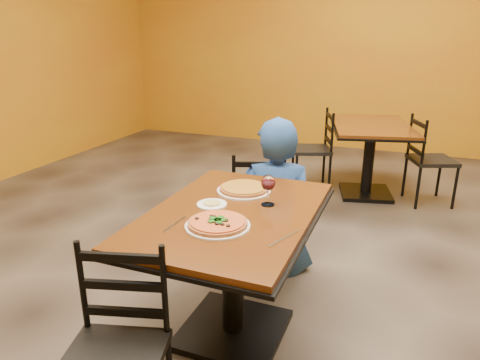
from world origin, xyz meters
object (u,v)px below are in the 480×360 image
at_px(chair_main_far, 258,204).
at_px(chair_second_left, 312,150).
at_px(plate_far, 244,191).
at_px(side_plate, 212,204).
at_px(pizza_main, 218,223).
at_px(wine_glass, 268,189).
at_px(chair_second_right, 432,161).
at_px(diner, 276,195).
at_px(plate_main, 218,226).
at_px(table_second, 370,143).
at_px(pizza_far, 244,188).
at_px(table_main, 233,245).

xyz_separation_m(chair_main_far, chair_second_left, (0.03, 1.64, 0.01)).
distance_m(plate_far, side_plate, 0.27).
distance_m(pizza_main, wine_glass, 0.38).
bearing_deg(chair_main_far, wine_glass, 93.45).
bearing_deg(chair_main_far, plate_far, 82.41).
bearing_deg(side_plate, chair_second_right, 65.12).
bearing_deg(pizza_main, diner, 90.95).
height_order(plate_main, pizza_main, pizza_main).
bearing_deg(side_plate, wine_glass, 22.74).
bearing_deg(diner, pizza_main, 83.74).
distance_m(diner, side_plate, 0.81).
height_order(diner, plate_far, diner).
bearing_deg(wine_glass, side_plate, -157.26).
bearing_deg(plate_far, chair_second_left, 92.37).
distance_m(chair_second_left, diner, 1.77).
distance_m(table_second, chair_second_right, 0.61).
bearing_deg(side_plate, chair_main_far, 92.78).
relative_size(plate_far, pizza_far, 1.11).
height_order(table_second, pizza_far, pizza_far).
distance_m(table_main, diner, 0.81).
xyz_separation_m(table_main, plate_main, (0.01, -0.20, 0.20)).
xyz_separation_m(table_second, chair_second_left, (-0.59, 0.00, -0.13)).
height_order(chair_main_far, plate_far, chair_main_far).
relative_size(chair_main_far, plate_far, 2.70).
distance_m(chair_main_far, diner, 0.24).
height_order(side_plate, wine_glass, wine_glass).
xyz_separation_m(diner, pizza_main, (0.02, -1.01, 0.22)).
relative_size(chair_second_left, chair_second_right, 0.98).
bearing_deg(pizza_far, table_second, 77.60).
bearing_deg(wine_glass, chair_second_left, 96.76).
bearing_deg(diner, table_main, 83.45).
bearing_deg(chair_main_far, plate_main, 80.39).
xyz_separation_m(pizza_far, wine_glass, (0.19, -0.15, 0.07)).
bearing_deg(table_main, side_plate, 166.90).
relative_size(table_main, side_plate, 7.69).
bearing_deg(plate_far, table_main, -80.37).
height_order(chair_second_right, pizza_main, chair_second_right).
relative_size(diner, pizza_far, 3.92).
distance_m(chair_second_right, pizza_far, 2.55).
relative_size(diner, plate_far, 3.54).
bearing_deg(plate_far, wine_glass, -37.20).
relative_size(chair_main_far, diner, 0.76).
bearing_deg(table_second, side_plate, -102.92).
distance_m(chair_second_left, plate_far, 2.30).
height_order(diner, pizza_main, diner).
bearing_deg(chair_main_far, table_main, 81.91).
relative_size(pizza_far, side_plate, 1.75).
bearing_deg(table_second, diner, -104.66).
distance_m(side_plate, wine_glass, 0.31).
height_order(chair_second_right, side_plate, chair_second_right).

